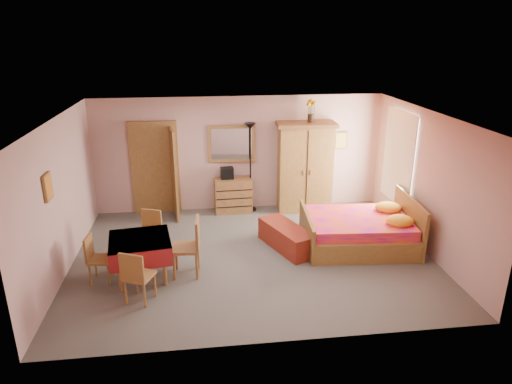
{
  "coord_description": "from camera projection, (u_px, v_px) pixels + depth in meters",
  "views": [
    {
      "loc": [
        -0.89,
        -7.52,
        3.96
      ],
      "look_at": [
        0.1,
        0.3,
        1.15
      ],
      "focal_mm": 32.0,
      "sensor_mm": 36.0,
      "label": 1
    }
  ],
  "objects": [
    {
      "name": "floor",
      "position": [
        253.0,
        256.0,
        8.46
      ],
      "size": [
        6.5,
        6.5,
        0.0
      ],
      "primitive_type": "plane",
      "color": "#625C56",
      "rests_on": "ground"
    },
    {
      "name": "chair_north",
      "position": [
        148.0,
        235.0,
        8.32
      ],
      "size": [
        0.5,
        0.5,
        0.86
      ],
      "primitive_type": "cube",
      "rotation": [
        0.0,
        0.0,
        2.79
      ],
      "color": "olive",
      "rests_on": "floor"
    },
    {
      "name": "wardrobe",
      "position": [
        305.0,
        167.0,
        10.32
      ],
      "size": [
        1.34,
        0.74,
        2.05
      ],
      "primitive_type": "cube",
      "rotation": [
        0.0,
        0.0,
        -0.05
      ],
      "color": "#A67738",
      "rests_on": "floor"
    },
    {
      "name": "floor_lamp",
      "position": [
        250.0,
        168.0,
        10.27
      ],
      "size": [
        0.32,
        0.32,
        2.04
      ],
      "primitive_type": "cube",
      "rotation": [
        0.0,
        0.0,
        -0.28
      ],
      "color": "black",
      "rests_on": "floor"
    },
    {
      "name": "dining_table",
      "position": [
        141.0,
        258.0,
        7.61
      ],
      "size": [
        1.11,
        1.11,
        0.72
      ],
      "primitive_type": "cube",
      "rotation": [
        0.0,
        0.0,
        0.14
      ],
      "color": "maroon",
      "rests_on": "floor"
    },
    {
      "name": "chair_south",
      "position": [
        139.0,
        275.0,
        6.94
      ],
      "size": [
        0.52,
        0.52,
        0.87
      ],
      "primitive_type": "cube",
      "rotation": [
        0.0,
        0.0,
        -0.41
      ],
      "color": "#A66F38",
      "rests_on": "floor"
    },
    {
      "name": "wall_mirror",
      "position": [
        232.0,
        144.0,
        10.21
      ],
      "size": [
        1.06,
        0.11,
        0.84
      ],
      "primitive_type": "cube",
      "rotation": [
        0.0,
        0.0,
        -0.05
      ],
      "color": "silver",
      "rests_on": "wall_back"
    },
    {
      "name": "window",
      "position": [
        399.0,
        158.0,
        9.47
      ],
      "size": [
        0.08,
        1.4,
        1.95
      ],
      "primitive_type": "cube",
      "color": "white",
      "rests_on": "wall_right"
    },
    {
      "name": "stereo",
      "position": [
        227.0,
        173.0,
        10.26
      ],
      "size": [
        0.29,
        0.22,
        0.26
      ],
      "primitive_type": "cube",
      "rotation": [
        0.0,
        0.0,
        0.07
      ],
      "color": "black",
      "rests_on": "chest_of_drawers"
    },
    {
      "name": "sunflower_vase",
      "position": [
        311.0,
        111.0,
        9.93
      ],
      "size": [
        0.21,
        0.21,
        0.49
      ],
      "primitive_type": "cube",
      "rotation": [
        0.0,
        0.0,
        -0.08
      ],
      "color": "gold",
      "rests_on": "wardrobe"
    },
    {
      "name": "bed",
      "position": [
        358.0,
        222.0,
        8.72
      ],
      "size": [
        2.2,
        1.79,
        0.96
      ],
      "primitive_type": "cube",
      "rotation": [
        0.0,
        0.0,
        -0.08
      ],
      "color": "#BF127F",
      "rests_on": "floor"
    },
    {
      "name": "doorway",
      "position": [
        155.0,
        169.0,
        10.2
      ],
      "size": [
        1.06,
        0.12,
        2.15
      ],
      "primitive_type": "cube",
      "color": "#9E6B35",
      "rests_on": "floor"
    },
    {
      "name": "chair_east",
      "position": [
        186.0,
        247.0,
        7.67
      ],
      "size": [
        0.49,
        0.49,
        1.02
      ],
      "primitive_type": "cube",
      "rotation": [
        0.0,
        0.0,
        1.51
      ],
      "color": "#956132",
      "rests_on": "floor"
    },
    {
      "name": "wall_right",
      "position": [
        427.0,
        183.0,
        8.41
      ],
      "size": [
        0.1,
        5.0,
        2.6
      ],
      "primitive_type": "cube",
      "color": "tan",
      "rests_on": "floor"
    },
    {
      "name": "chest_of_drawers",
      "position": [
        233.0,
        195.0,
        10.41
      ],
      "size": [
        0.85,
        0.45,
        0.79
      ],
      "primitive_type": "cube",
      "rotation": [
        0.0,
        0.0,
        0.04
      ],
      "color": "brown",
      "rests_on": "floor"
    },
    {
      "name": "wall_left",
      "position": [
        60.0,
        198.0,
        7.64
      ],
      "size": [
        0.1,
        5.0,
        2.6
      ],
      "primitive_type": "cube",
      "color": "tan",
      "rests_on": "floor"
    },
    {
      "name": "bench",
      "position": [
        287.0,
        237.0,
        8.7
      ],
      "size": [
        0.96,
        1.42,
        0.44
      ],
      "primitive_type": "cube",
      "rotation": [
        0.0,
        0.0,
        0.39
      ],
      "color": "maroon",
      "rests_on": "floor"
    },
    {
      "name": "picture_back",
      "position": [
        341.0,
        140.0,
        10.52
      ],
      "size": [
        0.3,
        0.04,
        0.4
      ],
      "primitive_type": "cube",
      "color": "#D8BF59",
      "rests_on": "wall_back"
    },
    {
      "name": "wall_front",
      "position": [
        276.0,
        256.0,
        5.69
      ],
      "size": [
        6.5,
        0.1,
        2.6
      ],
      "primitive_type": "cube",
      "color": "tan",
      "rests_on": "floor"
    },
    {
      "name": "wall_back",
      "position": [
        240.0,
        154.0,
        10.36
      ],
      "size": [
        6.5,
        0.1,
        2.6
      ],
      "primitive_type": "cube",
      "color": "tan",
      "rests_on": "floor"
    },
    {
      "name": "ceiling",
      "position": [
        252.0,
        116.0,
        7.59
      ],
      "size": [
        6.5,
        6.5,
        0.0
      ],
      "primitive_type": "plane",
      "rotation": [
        3.14,
        0.0,
        0.0
      ],
      "color": "brown",
      "rests_on": "wall_back"
    },
    {
      "name": "picture_left",
      "position": [
        48.0,
        187.0,
        6.95
      ],
      "size": [
        0.04,
        0.32,
        0.42
      ],
      "primitive_type": "cube",
      "color": "orange",
      "rests_on": "wall_left"
    },
    {
      "name": "chair_west",
      "position": [
        101.0,
        259.0,
        7.49
      ],
      "size": [
        0.41,
        0.41,
        0.82
      ],
      "primitive_type": "cube",
      "rotation": [
        0.0,
        0.0,
        -1.67
      ],
      "color": "olive",
      "rests_on": "floor"
    }
  ]
}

